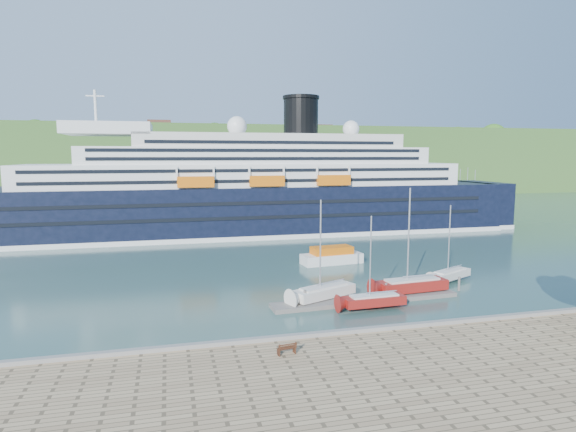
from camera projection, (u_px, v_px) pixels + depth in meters
The scene contains 11 objects.
ground at pixel (408, 339), 37.35m from camera, with size 400.00×400.00×0.00m, color #2C4F49.
far_hillside at pixel (218, 161), 175.41m from camera, with size 400.00×50.00×24.00m, color #315D25.
quay_coping at pixel (410, 325), 37.01m from camera, with size 220.00×0.50×0.30m, color slate.
cruise_ship at pixel (238, 165), 85.62m from camera, with size 110.79×16.13×24.88m, color black, non-canonical shape.
park_bench at pixel (286, 348), 31.99m from camera, with size 1.37×0.56×0.88m, color #4B2715, non-canonical shape.
floating_pontoon at pixel (366, 300), 46.75m from camera, with size 19.00×2.32×0.42m, color gray, non-canonical shape.
sailboat_white_near at pixel (324, 253), 46.27m from camera, with size 7.39×2.05×9.54m, color silver, non-canonical shape.
sailboat_red at pixel (413, 245), 48.24m from camera, with size 8.10×2.25×10.46m, color maroon, non-canonical shape.
sailboat_white_far at pixel (451, 246), 53.62m from camera, with size 6.44×1.79×8.32m, color silver, non-canonical shape.
tender_launch at pixel (332, 255), 63.27m from camera, with size 8.14×2.79×2.25m, color orange, non-canonical shape.
sailboat_extra at pixel (375, 265), 43.96m from camera, with size 6.46×1.79×8.34m, color maroon, non-canonical shape.
Camera 1 is at (-17.76, -32.52, 14.18)m, focal length 30.00 mm.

